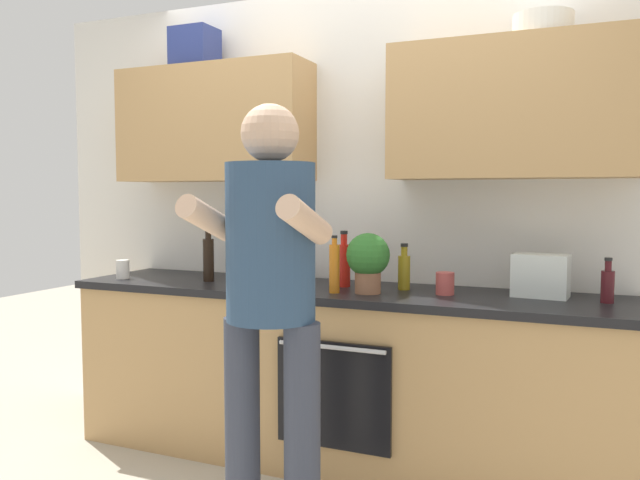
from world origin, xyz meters
TOP-DOWN VIEW (x-y plane):
  - ground_plane at (0.00, 0.00)m, footprint 12.00×12.00m
  - back_wall_unit at (-0.00, 0.27)m, footprint 4.00×0.38m
  - counter at (0.00, -0.00)m, footprint 2.84×0.67m
  - person_standing at (0.06, -0.84)m, footprint 0.49×0.45m
  - bottle_juice at (0.05, -0.15)m, footprint 0.05×0.05m
  - bottle_soy at (-0.73, -0.04)m, footprint 0.06×0.06m
  - bottle_oil at (0.33, 0.08)m, footprint 0.06×0.06m
  - bottle_wine at (1.26, 0.06)m, footprint 0.06×0.06m
  - bottle_hotsauce at (0.02, 0.06)m, footprint 0.07×0.07m
  - cup_coffee at (-1.24, -0.14)m, footprint 0.07×0.07m
  - cup_ceramic at (0.55, 0.01)m, footprint 0.09×0.09m
  - mixing_bowl at (-0.34, 0.05)m, footprint 0.28×0.28m
  - potted_herb at (0.20, -0.10)m, footprint 0.21×0.21m
  - grocery_bag_produce at (0.97, 0.11)m, footprint 0.26×0.17m

SIDE VIEW (x-z plane):
  - ground_plane at x=0.00m, z-range 0.00..0.00m
  - counter at x=0.00m, z-range 0.00..0.90m
  - mixing_bowl at x=-0.34m, z-range 0.90..0.99m
  - cup_coffee at x=-1.24m, z-range 0.90..1.01m
  - cup_ceramic at x=0.55m, z-range 0.90..1.01m
  - bottle_wine at x=1.26m, z-range 0.88..1.08m
  - bottle_oil at x=0.33m, z-range 0.88..1.11m
  - grocery_bag_produce at x=0.97m, z-range 0.90..1.10m
  - person_standing at x=0.06m, z-range 0.16..1.87m
  - bottle_hotsauce at x=0.02m, z-range 0.88..1.16m
  - bottle_juice at x=0.05m, z-range 0.88..1.16m
  - bottle_soy at x=-0.73m, z-range 0.88..1.17m
  - potted_herb at x=0.20m, z-range 0.92..1.21m
  - back_wall_unit at x=0.00m, z-range 0.24..2.74m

